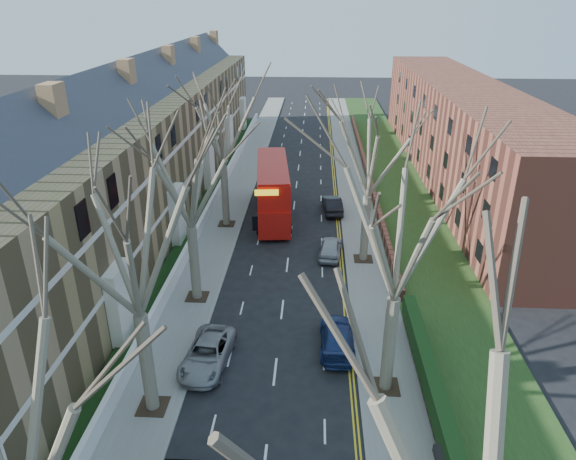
# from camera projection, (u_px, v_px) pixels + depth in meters

# --- Properties ---
(pavement_left) EXTENTS (3.00, 102.00, 0.12)m
(pavement_left) POSITION_uv_depth(u_px,v_px,m) (241.00, 183.00, 54.87)
(pavement_left) COLOR slate
(pavement_left) RESTS_ON ground
(pavement_right) EXTENTS (3.00, 102.00, 0.12)m
(pavement_right) POSITION_uv_depth(u_px,v_px,m) (353.00, 185.00, 54.29)
(pavement_right) COLOR slate
(pavement_right) RESTS_ON ground
(terrace_left) EXTENTS (9.70, 78.00, 13.60)m
(terrace_left) POSITION_uv_depth(u_px,v_px,m) (141.00, 153.00, 45.71)
(terrace_left) COLOR olive
(terrace_left) RESTS_ON ground
(flats_right) EXTENTS (13.97, 54.00, 10.00)m
(flats_right) POSITION_uv_depth(u_px,v_px,m) (460.00, 131.00, 55.33)
(flats_right) COLOR brown
(flats_right) RESTS_ON ground
(front_wall_left) EXTENTS (0.30, 78.00, 1.00)m
(front_wall_left) POSITION_uv_depth(u_px,v_px,m) (211.00, 206.00, 47.45)
(front_wall_left) COLOR white
(front_wall_left) RESTS_ON ground
(grass_verge_right) EXTENTS (6.00, 102.00, 0.06)m
(grass_verge_right) POSITION_uv_depth(u_px,v_px,m) (396.00, 185.00, 54.03)
(grass_verge_right) COLOR #1E3814
(grass_verge_right) RESTS_ON ground
(tree_left_mid) EXTENTS (10.50, 10.50, 14.71)m
(tree_left_mid) POSITION_uv_depth(u_px,v_px,m) (128.00, 229.00, 20.93)
(tree_left_mid) COLOR #6A634C
(tree_left_mid) RESTS_ON ground
(tree_left_far) EXTENTS (10.15, 10.15, 14.22)m
(tree_left_far) POSITION_uv_depth(u_px,v_px,m) (186.00, 164.00, 30.15)
(tree_left_far) COLOR #6A634C
(tree_left_far) RESTS_ON ground
(tree_left_dist) EXTENTS (10.50, 10.50, 14.71)m
(tree_left_dist) POSITION_uv_depth(u_px,v_px,m) (221.00, 116.00, 40.93)
(tree_left_dist) COLOR #6A634C
(tree_left_dist) RESTS_ON ground
(tree_right_mid) EXTENTS (10.50, 10.50, 14.71)m
(tree_right_mid) POSITION_uv_depth(u_px,v_px,m) (402.00, 216.00, 22.19)
(tree_right_mid) COLOR #6A634C
(tree_right_mid) RESTS_ON ground
(tree_right_far) EXTENTS (10.15, 10.15, 14.22)m
(tree_right_far) POSITION_uv_depth(u_px,v_px,m) (371.00, 141.00, 35.05)
(tree_right_far) COLOR #6A634C
(tree_right_far) RESTS_ON ground
(double_decker_bus) EXTENTS (3.80, 11.83, 4.84)m
(double_decker_bus) POSITION_uv_depth(u_px,v_px,m) (273.00, 192.00, 45.75)
(double_decker_bus) COLOR #B4120C
(double_decker_bus) RESTS_ON ground
(car_left_far) EXTENTS (2.71, 5.09, 1.36)m
(car_left_far) POSITION_uv_depth(u_px,v_px,m) (208.00, 354.00, 27.63)
(car_left_far) COLOR gray
(car_left_far) RESTS_ON ground
(car_right_near) EXTENTS (1.99, 4.80, 1.39)m
(car_right_near) POSITION_uv_depth(u_px,v_px,m) (337.00, 337.00, 28.98)
(car_right_near) COLOR navy
(car_right_near) RESTS_ON ground
(car_right_mid) EXTENTS (2.02, 4.16, 1.37)m
(car_right_mid) POSITION_uv_depth(u_px,v_px,m) (331.00, 248.00, 39.34)
(car_right_mid) COLOR #9D9FA6
(car_right_mid) RESTS_ON ground
(car_right_far) EXTENTS (1.97, 4.57, 1.46)m
(car_right_far) POSITION_uv_depth(u_px,v_px,m) (332.00, 205.00, 47.37)
(car_right_far) COLOR black
(car_right_far) RESTS_ON ground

